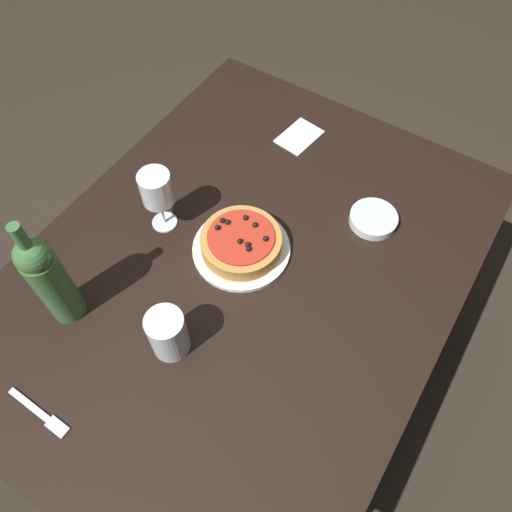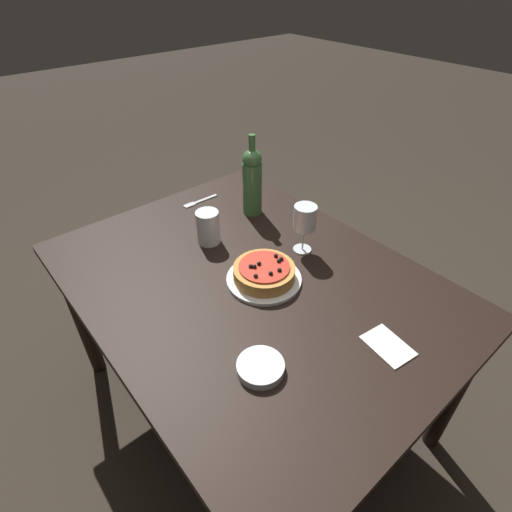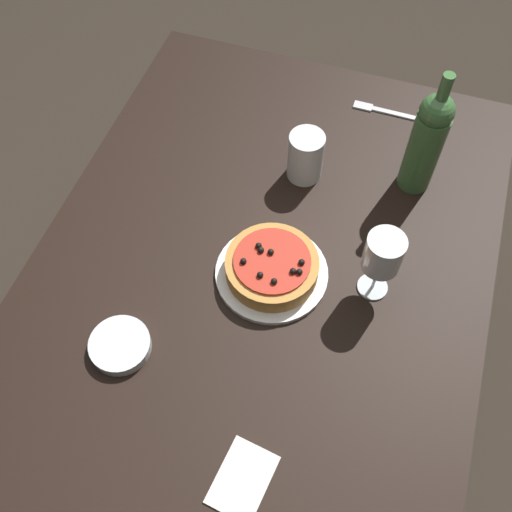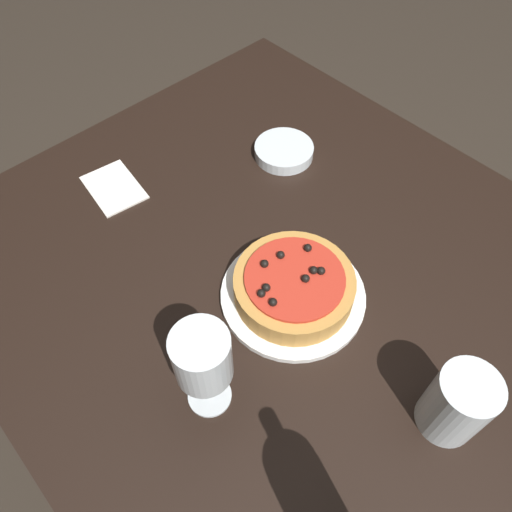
% 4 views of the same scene
% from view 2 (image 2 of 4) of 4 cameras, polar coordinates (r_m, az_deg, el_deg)
% --- Properties ---
extents(ground_plane, '(14.00, 14.00, 0.00)m').
position_cam_2_polar(ground_plane, '(1.90, -0.67, -19.96)').
color(ground_plane, '#2D261E').
extents(dining_table, '(1.35, 1.01, 0.72)m').
position_cam_2_polar(dining_table, '(1.40, -0.86, -5.68)').
color(dining_table, black).
rests_on(dining_table, ground_plane).
extents(dinner_plate, '(0.25, 0.25, 0.01)m').
position_cam_2_polar(dinner_plate, '(1.34, 1.15, -3.30)').
color(dinner_plate, white).
rests_on(dinner_plate, dining_table).
extents(pizza, '(0.21, 0.21, 0.06)m').
position_cam_2_polar(pizza, '(1.32, 1.17, -2.29)').
color(pizza, '#BC843D').
rests_on(pizza, dinner_plate).
extents(wine_glass, '(0.08, 0.08, 0.18)m').
position_cam_2_polar(wine_glass, '(1.41, 6.94, 5.32)').
color(wine_glass, silver).
rests_on(wine_glass, dining_table).
extents(wine_bottle, '(0.08, 0.08, 0.34)m').
position_cam_2_polar(wine_bottle, '(1.62, -0.55, 10.72)').
color(wine_bottle, '#3D6B38').
rests_on(wine_bottle, dining_table).
extents(water_cup, '(0.09, 0.09, 0.13)m').
position_cam_2_polar(water_cup, '(1.49, -6.86, 4.10)').
color(water_cup, silver).
rests_on(water_cup, dining_table).
extents(side_bowl, '(0.13, 0.13, 0.03)m').
position_cam_2_polar(side_bowl, '(1.08, 0.65, -15.59)').
color(side_bowl, silver).
rests_on(side_bowl, dining_table).
extents(fork, '(0.03, 0.17, 0.00)m').
position_cam_2_polar(fork, '(1.78, -8.20, 7.68)').
color(fork, silver).
rests_on(fork, dining_table).
extents(paper_napkin, '(0.15, 0.11, 0.00)m').
position_cam_2_polar(paper_napkin, '(1.20, 18.33, -12.06)').
color(paper_napkin, silver).
rests_on(paper_napkin, dining_table).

